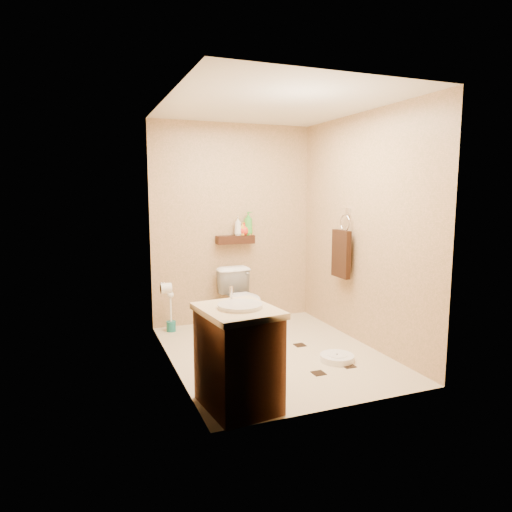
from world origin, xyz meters
name	(u,v)px	position (x,y,z in m)	size (l,w,h in m)	color
ground	(273,353)	(0.00, 0.00, 0.00)	(2.50, 2.50, 0.00)	beige
wall_back	(233,224)	(0.00, 1.25, 1.20)	(2.00, 0.04, 2.40)	tan
wall_front	(344,249)	(0.00, -1.25, 1.20)	(2.00, 0.04, 2.40)	tan
wall_left	(170,237)	(-1.00, 0.00, 1.20)	(0.04, 2.50, 2.40)	tan
wall_right	(362,230)	(1.00, 0.00, 1.20)	(0.04, 2.50, 2.40)	tan
ceiling	(275,104)	(0.00, 0.00, 2.40)	(2.00, 2.50, 0.02)	silver
wall_shelf	(235,240)	(0.00, 1.17, 1.02)	(0.46, 0.14, 0.10)	#3A1D0F
floor_accents	(277,354)	(0.01, -0.06, 0.00)	(1.19, 1.24, 0.01)	black
toilet	(243,300)	(-0.03, 0.83, 0.35)	(0.39, 0.69, 0.70)	white
vanity	(238,356)	(-0.70, -0.95, 0.39)	(0.59, 0.68, 0.88)	brown
bathroom_scale	(337,358)	(0.48, -0.42, 0.03)	(0.33, 0.33, 0.06)	white
toilet_brush	(171,317)	(-0.82, 1.07, 0.16)	(0.11, 0.11, 0.47)	#1B6F6B
towel_ring	(341,252)	(0.91, 0.25, 0.95)	(0.12, 0.30, 0.76)	silver
toilet_paper	(166,288)	(-0.94, 0.65, 0.60)	(0.12, 0.11, 0.12)	white
bottle_a	(238,226)	(0.03, 1.17, 1.18)	(0.09, 0.09, 0.23)	silver
bottle_b	(243,229)	(0.10, 1.17, 1.15)	(0.07, 0.07, 0.16)	yellow
bottle_c	(244,229)	(0.11, 1.17, 1.15)	(0.12, 0.12, 0.16)	red
bottle_d	(248,223)	(0.17, 1.17, 1.21)	(0.11, 0.11, 0.28)	green
bottle_e	(249,228)	(0.18, 1.17, 1.15)	(0.07, 0.07, 0.16)	#FAA353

